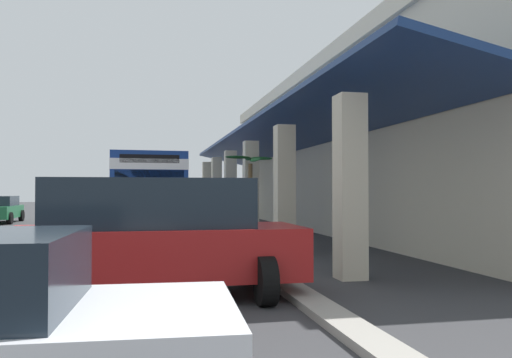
{
  "coord_description": "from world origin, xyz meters",
  "views": [
    {
      "loc": [
        25.2,
        0.93,
        1.77
      ],
      "look_at": [
        5.04,
        5.2,
        2.23
      ],
      "focal_mm": 36.4,
      "sensor_mm": 36.0,
      "label": 1
    }
  ],
  "objects_px": {
    "parked_suv_red": "(155,236)",
    "potted_palm": "(250,220)",
    "transit_bus": "(142,189)",
    "pedestrian": "(140,229)"
  },
  "relations": [
    {
      "from": "parked_suv_red",
      "to": "potted_palm",
      "type": "bearing_deg",
      "value": 159.94
    },
    {
      "from": "parked_suv_red",
      "to": "potted_palm",
      "type": "relative_size",
      "value": 1.57
    },
    {
      "from": "pedestrian",
      "to": "potted_palm",
      "type": "height_order",
      "value": "potted_palm"
    },
    {
      "from": "parked_suv_red",
      "to": "potted_palm",
      "type": "distance_m",
      "value": 10.44
    },
    {
      "from": "transit_bus",
      "to": "parked_suv_red",
      "type": "relative_size",
      "value": 2.36
    },
    {
      "from": "pedestrian",
      "to": "potted_palm",
      "type": "bearing_deg",
      "value": 150.63
    },
    {
      "from": "transit_bus",
      "to": "pedestrian",
      "type": "xyz_separation_m",
      "value": [
        11.21,
        0.07,
        -0.94
      ]
    },
    {
      "from": "pedestrian",
      "to": "potted_palm",
      "type": "relative_size",
      "value": 0.54
    },
    {
      "from": "transit_bus",
      "to": "parked_suv_red",
      "type": "xyz_separation_m",
      "value": [
        14.18,
        0.34,
        -0.84
      ]
    },
    {
      "from": "transit_bus",
      "to": "potted_palm",
      "type": "relative_size",
      "value": 3.71
    }
  ]
}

